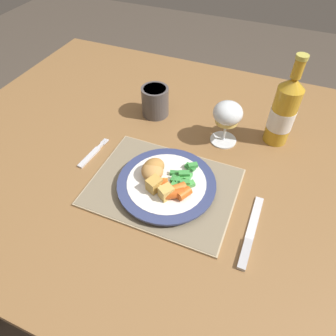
% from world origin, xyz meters
% --- Properties ---
extents(ground_plane, '(6.00, 6.00, 0.00)m').
position_xyz_m(ground_plane, '(0.00, 0.00, 0.00)').
color(ground_plane, '#4C4238').
extents(dining_table, '(1.40, 1.00, 0.74)m').
position_xyz_m(dining_table, '(0.00, 0.00, 0.66)').
color(dining_table, olive).
rests_on(dining_table, ground).
extents(placemat, '(0.34, 0.26, 0.01)m').
position_xyz_m(placemat, '(-0.02, -0.12, 0.74)').
color(placemat, tan).
rests_on(placemat, dining_table).
extents(dinner_plate, '(0.23, 0.23, 0.02)m').
position_xyz_m(dinner_plate, '(-0.01, -0.12, 0.76)').
color(dinner_plate, white).
rests_on(dinner_plate, placemat).
extents(breaded_croquettes, '(0.07, 0.08, 0.04)m').
position_xyz_m(breaded_croquettes, '(-0.05, -0.11, 0.78)').
color(breaded_croquettes, '#B77F3D').
rests_on(breaded_croquettes, dinner_plate).
extents(green_beans_pile, '(0.07, 0.09, 0.02)m').
position_xyz_m(green_beans_pile, '(0.03, -0.10, 0.77)').
color(green_beans_pile, '#338438').
rests_on(green_beans_pile, dinner_plate).
extents(glazed_carrots, '(0.09, 0.06, 0.02)m').
position_xyz_m(glazed_carrots, '(0.02, -0.15, 0.78)').
color(glazed_carrots, '#CC5119').
rests_on(glazed_carrots, dinner_plate).
extents(fork, '(0.02, 0.12, 0.01)m').
position_xyz_m(fork, '(-0.24, -0.09, 0.74)').
color(fork, silver).
rests_on(fork, dining_table).
extents(table_knife, '(0.02, 0.19, 0.01)m').
position_xyz_m(table_knife, '(0.20, -0.18, 0.74)').
color(table_knife, silver).
rests_on(table_knife, dining_table).
extents(wine_glass, '(0.08, 0.08, 0.12)m').
position_xyz_m(wine_glass, '(0.07, 0.10, 0.83)').
color(wine_glass, silver).
rests_on(wine_glass, dining_table).
extents(bottle, '(0.07, 0.07, 0.25)m').
position_xyz_m(bottle, '(0.20, 0.16, 0.84)').
color(bottle, gold).
rests_on(bottle, dining_table).
extents(roast_potatoes, '(0.07, 0.05, 0.03)m').
position_xyz_m(roast_potatoes, '(-0.01, -0.16, 0.78)').
color(roast_potatoes, gold).
rests_on(roast_potatoes, dinner_plate).
extents(drinking_cup, '(0.08, 0.08, 0.09)m').
position_xyz_m(drinking_cup, '(-0.16, 0.14, 0.79)').
color(drinking_cup, '#4C4747').
rests_on(drinking_cup, dining_table).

